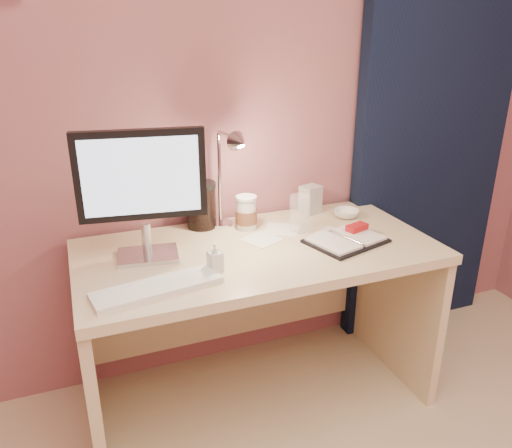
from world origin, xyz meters
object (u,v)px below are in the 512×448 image
object	(u,v)px
clear_cup	(300,213)
dark_jar	(201,207)
desk	(252,289)
desk_lamp	(223,171)
bowl	(346,214)
product_box	(310,200)
monitor	(142,184)
lotion_bottle	(215,257)
planner	(347,239)
keyboard	(158,287)
coffee_cup	(246,214)

from	to	relation	value
clear_cup	dark_jar	distance (m)	0.42
desk	desk_lamp	xyz separation A→B (m)	(-0.09, 0.09, 0.50)
desk	dark_jar	size ratio (longest dim) A/B	7.88
bowl	clear_cup	bearing A→B (deg)	-166.74
clear_cup	product_box	world-z (taller)	clear_cup
monitor	lotion_bottle	world-z (taller)	monitor
desk	lotion_bottle	distance (m)	0.41
planner	lotion_bottle	bearing A→B (deg)	169.19
lotion_bottle	dark_jar	size ratio (longest dim) A/B	0.59
lotion_bottle	dark_jar	world-z (taller)	dark_jar
product_box	desk_lamp	xyz separation A→B (m)	(-0.45, -0.11, 0.21)
planner	desk_lamp	world-z (taller)	desk_lamp
keyboard	clear_cup	world-z (taller)	clear_cup
monitor	bowl	distance (m)	0.96
monitor	coffee_cup	xyz separation A→B (m)	(0.44, 0.13, -0.22)
coffee_cup	bowl	xyz separation A→B (m)	(0.47, -0.03, -0.05)
keyboard	planner	distance (m)	0.80
dark_jar	desk_lamp	bearing A→B (deg)	-64.45
keyboard	coffee_cup	world-z (taller)	coffee_cup
bowl	desk	bearing A→B (deg)	-169.86
bowl	planner	bearing A→B (deg)	-120.15
product_box	desk_lamp	size ratio (longest dim) A/B	0.30
bowl	lotion_bottle	bearing A→B (deg)	-157.51
clear_cup	coffee_cup	bearing A→B (deg)	154.96
keyboard	clear_cup	size ratio (longest dim) A/B	2.79
clear_cup	desk_lamp	xyz separation A→B (m)	(-0.31, 0.06, 0.20)
coffee_cup	lotion_bottle	size ratio (longest dim) A/B	1.42
coffee_cup	lotion_bottle	bearing A→B (deg)	-125.98
bowl	dark_jar	size ratio (longest dim) A/B	0.64
clear_cup	lotion_bottle	bearing A→B (deg)	-152.46
planner	desk_lamp	xyz separation A→B (m)	(-0.44, 0.24, 0.26)
clear_cup	dark_jar	size ratio (longest dim) A/B	0.86
desk_lamp	keyboard	bearing A→B (deg)	-143.76
keyboard	planner	size ratio (longest dim) A/B	1.24
monitor	planner	bearing A→B (deg)	-2.39
coffee_cup	product_box	world-z (taller)	coffee_cup
monitor	bowl	size ratio (longest dim) A/B	4.23
clear_cup	desk_lamp	size ratio (longest dim) A/B	0.35
lotion_bottle	dark_jar	xyz separation A→B (m)	(0.07, 0.42, 0.04)
monitor	lotion_bottle	distance (m)	0.37
planner	bowl	bearing A→B (deg)	43.89
lotion_bottle	desk_lamp	world-z (taller)	desk_lamp
keyboard	dark_jar	world-z (taller)	dark_jar
bowl	lotion_bottle	distance (m)	0.77
product_box	desk	bearing A→B (deg)	-169.38
monitor	clear_cup	size ratio (longest dim) A/B	3.15
dark_jar	desk_lamp	world-z (taller)	desk_lamp
desk	monitor	distance (m)	0.66
bowl	dark_jar	world-z (taller)	dark_jar
monitor	desk	bearing A→B (deg)	9.68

